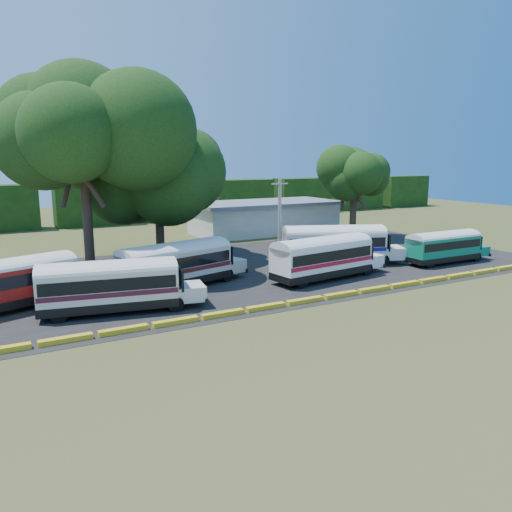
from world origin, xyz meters
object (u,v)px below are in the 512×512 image
bus_cream_west (112,283)px  bus_teal (445,245)px  bus_white_red (324,255)px  bus_red (12,280)px  tree_west (81,121)px

bus_cream_west → bus_teal: (29.92, 0.49, -0.18)m
bus_cream_west → bus_white_red: 16.61m
bus_white_red → bus_teal: (13.33, -0.25, -0.25)m
bus_red → tree_west: (6.28, 8.34, 10.46)m
bus_cream_west → bus_teal: bus_cream_west is taller
bus_red → tree_west: size_ratio=0.61×
bus_red → bus_cream_west: bearing=-54.2°
bus_red → bus_teal: 35.43m
bus_cream_west → bus_white_red: bus_white_red is taller
bus_red → bus_white_red: 22.16m
tree_west → bus_teal: bearing=-21.7°
bus_red → bus_teal: bearing=-24.7°
bus_teal → bus_cream_west: bearing=-178.5°
bus_red → bus_white_red: (21.96, -2.98, 0.05)m
bus_teal → tree_west: bearing=158.8°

